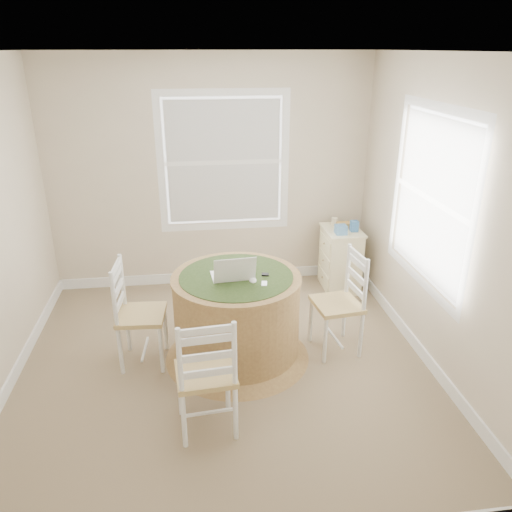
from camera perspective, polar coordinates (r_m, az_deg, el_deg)
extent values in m
cube|color=#836F53|center=(4.56, -3.52, -12.64)|extent=(3.60, 3.60, 0.02)
cube|color=white|center=(3.72, -4.56, 22.44)|extent=(3.60, 3.60, 0.02)
cube|color=beige|center=(5.68, -5.23, 9.18)|extent=(3.60, 0.02, 2.60)
cube|color=beige|center=(2.33, -0.89, -12.02)|extent=(3.60, 0.02, 2.60)
cube|color=beige|center=(4.43, 20.13, 3.92)|extent=(0.02, 3.60, 2.60)
cube|color=white|center=(6.07, -4.81, -2.31)|extent=(3.60, 0.02, 0.12)
cube|color=white|center=(4.78, -26.02, -12.37)|extent=(0.02, 3.60, 0.12)
cube|color=white|center=(4.94, 17.97, -9.81)|extent=(0.02, 3.60, 0.12)
cylinder|color=#A38249|center=(4.46, -2.21, -6.60)|extent=(1.11, 1.11, 0.72)
cone|color=#A38249|center=(4.67, -2.13, -10.89)|extent=(1.31, 1.31, 0.08)
cylinder|color=#A38249|center=(4.30, -2.28, -2.53)|extent=(1.13, 1.13, 0.03)
cylinder|color=#394D21|center=(4.29, -2.28, -2.34)|extent=(0.98, 0.98, 0.01)
cone|color=#394D21|center=(4.32, -2.27, -3.01)|extent=(1.09, 1.09, 0.10)
cube|color=white|center=(4.29, -2.75, -2.29)|extent=(0.37, 0.27, 0.02)
cube|color=silver|center=(4.29, -2.75, -2.16)|extent=(0.30, 0.16, 0.00)
cube|color=black|center=(4.11, -2.42, -1.62)|extent=(0.36, 0.10, 0.23)
ellipsoid|color=white|center=(4.19, -0.38, -2.78)|extent=(0.08, 0.11, 0.04)
cube|color=#B7BABF|center=(4.15, 0.95, -3.22)|extent=(0.06, 0.10, 0.02)
cube|color=black|center=(4.30, 1.06, -2.19)|extent=(0.07, 0.06, 0.02)
cube|color=beige|center=(5.86, 9.60, -0.40)|extent=(0.38, 0.52, 0.71)
cube|color=beige|center=(5.73, 9.84, 2.93)|extent=(0.41, 0.55, 0.02)
cube|color=beige|center=(5.89, 7.78, -2.39)|extent=(0.01, 0.44, 0.15)
cube|color=beige|center=(5.81, 7.90, -0.46)|extent=(0.01, 0.44, 0.15)
cube|color=beige|center=(5.73, 8.01, 1.44)|extent=(0.01, 0.44, 0.15)
cube|color=#5084B7|center=(5.57, 9.69, 3.03)|extent=(0.12, 0.12, 0.10)
cube|color=#C49345|center=(5.77, 9.99, 3.50)|extent=(0.15, 0.10, 0.06)
cube|color=teal|center=(5.67, 11.08, 3.38)|extent=(0.08, 0.08, 0.12)
cylinder|color=beige|center=(5.82, 9.02, 3.89)|extent=(0.07, 0.07, 0.09)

